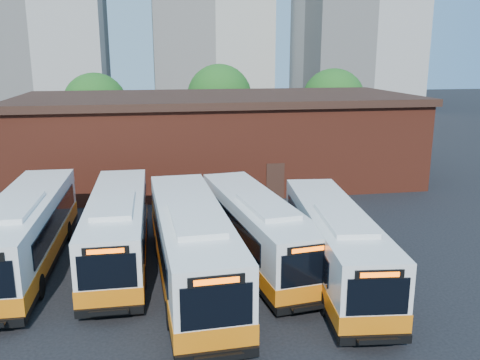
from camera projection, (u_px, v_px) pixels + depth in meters
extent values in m
plane|color=black|center=(285.00, 301.00, 19.74)|extent=(220.00, 220.00, 0.00)
cube|color=white|center=(26.00, 230.00, 22.55)|extent=(2.67, 11.82, 2.80)
cube|color=orange|center=(28.00, 247.00, 22.75)|extent=(2.72, 11.87, 0.69)
cube|color=black|center=(29.00, 257.00, 22.87)|extent=(2.71, 11.86, 0.25)
cube|color=black|center=(57.00, 220.00, 23.06)|extent=(0.18, 9.19, 1.03)
cube|color=white|center=(13.00, 207.00, 20.78)|extent=(1.76, 4.15, 0.22)
cylinder|color=black|center=(38.00, 287.00, 19.83)|extent=(0.33, 0.99, 0.98)
cylinder|color=black|center=(20.00, 233.00, 25.69)|extent=(0.33, 0.99, 0.98)
cylinder|color=black|center=(67.00, 231.00, 26.04)|extent=(0.33, 0.99, 0.98)
cube|color=white|center=(118.00, 226.00, 23.23)|extent=(2.46, 11.32, 2.69)
cube|color=orange|center=(119.00, 242.00, 23.42)|extent=(2.51, 11.37, 0.66)
cube|color=black|center=(120.00, 251.00, 23.53)|extent=(2.50, 11.36, 0.24)
cube|color=black|center=(107.00, 272.00, 17.73)|extent=(2.04, 0.07, 1.27)
cube|color=black|center=(106.00, 251.00, 17.53)|extent=(1.60, 0.06, 0.30)
cube|color=#FF5905|center=(105.00, 251.00, 17.50)|extent=(1.27, 0.03, 0.17)
cube|color=black|center=(110.00, 312.00, 18.04)|extent=(2.40, 0.14, 0.30)
cube|color=black|center=(109.00, 312.00, 17.81)|extent=(1.37, 0.37, 0.06)
cube|color=black|center=(108.00, 313.00, 17.63)|extent=(1.37, 0.04, 0.17)
cube|color=black|center=(91.00, 219.00, 23.33)|extent=(0.09, 8.82, 0.99)
cube|color=black|center=(145.00, 217.00, 23.73)|extent=(0.09, 8.82, 0.99)
cube|color=white|center=(114.00, 205.00, 21.53)|extent=(1.65, 3.97, 0.21)
cylinder|color=black|center=(87.00, 282.00, 20.28)|extent=(0.31, 0.94, 0.94)
cylinder|color=black|center=(142.00, 278.00, 20.63)|extent=(0.31, 0.94, 0.94)
cylinder|color=black|center=(102.00, 230.00, 26.23)|extent=(0.31, 0.94, 0.94)
cylinder|color=black|center=(144.00, 228.00, 26.58)|extent=(0.31, 0.94, 0.94)
cube|color=white|center=(191.00, 243.00, 20.83)|extent=(3.12, 12.21, 2.88)
cube|color=orange|center=(192.00, 262.00, 21.04)|extent=(3.17, 12.26, 0.71)
cube|color=black|center=(192.00, 273.00, 21.16)|extent=(3.16, 12.25, 0.25)
cube|color=black|center=(217.00, 307.00, 15.00)|extent=(2.19, 0.16, 1.36)
cube|color=black|center=(217.00, 281.00, 14.79)|extent=(1.72, 0.14, 0.32)
cube|color=#FF5905|center=(217.00, 281.00, 14.76)|extent=(1.36, 0.08, 0.18)
cube|color=black|center=(218.00, 356.00, 15.34)|extent=(2.58, 0.26, 0.32)
cube|color=black|center=(219.00, 358.00, 15.09)|extent=(1.48, 0.45, 0.06)
cube|color=black|center=(220.00, 359.00, 14.90)|extent=(1.46, 0.11, 0.18)
cube|color=black|center=(158.00, 236.00, 20.88)|extent=(0.48, 9.44, 1.06)
cube|color=black|center=(221.00, 231.00, 21.42)|extent=(0.48, 9.44, 1.06)
cube|color=white|center=(195.00, 219.00, 19.03)|extent=(1.94, 4.31, 0.22)
cylinder|color=black|center=(171.00, 315.00, 17.65)|extent=(0.37, 1.02, 1.01)
cylinder|color=black|center=(237.00, 308.00, 18.14)|extent=(0.37, 1.02, 1.01)
cylinder|color=black|center=(159.00, 246.00, 23.96)|extent=(0.37, 1.02, 1.01)
cylinder|color=black|center=(208.00, 242.00, 24.45)|extent=(0.37, 1.02, 1.01)
cube|color=white|center=(256.00, 227.00, 23.26)|extent=(3.74, 11.20, 2.61)
cube|color=orange|center=(256.00, 242.00, 23.44)|extent=(3.79, 11.25, 0.64)
cube|color=black|center=(256.00, 252.00, 23.55)|extent=(3.78, 11.24, 0.23)
cube|color=black|center=(307.00, 269.00, 18.08)|extent=(1.98, 0.31, 1.24)
cube|color=black|center=(308.00, 249.00, 17.89)|extent=(1.55, 0.26, 0.29)
cube|color=#FF5905|center=(308.00, 250.00, 17.86)|extent=(1.23, 0.18, 0.16)
cube|color=black|center=(306.00, 307.00, 18.38)|extent=(2.33, 0.43, 0.29)
cube|color=black|center=(309.00, 308.00, 18.17)|extent=(1.36, 0.52, 0.05)
cube|color=black|center=(311.00, 308.00, 18.00)|extent=(1.32, 0.21, 0.16)
cube|color=black|center=(229.00, 222.00, 23.19)|extent=(1.15, 8.51, 0.96)
cube|color=black|center=(278.00, 217.00, 23.88)|extent=(1.15, 8.51, 0.96)
cube|color=white|center=(267.00, 206.00, 21.65)|extent=(2.07, 4.02, 0.20)
cylinder|color=black|center=(257.00, 282.00, 20.35)|extent=(0.41, 0.95, 0.92)
cylinder|color=black|center=(305.00, 275.00, 20.96)|extent=(0.41, 0.95, 0.92)
cylinder|color=black|center=(218.00, 232.00, 25.95)|extent=(0.41, 0.95, 0.92)
cylinder|color=black|center=(257.00, 228.00, 26.56)|extent=(0.41, 0.95, 0.92)
cube|color=white|center=(334.00, 241.00, 21.45)|extent=(3.52, 11.30, 2.64)
cube|color=orange|center=(333.00, 258.00, 21.63)|extent=(3.57, 11.35, 0.65)
cube|color=black|center=(333.00, 268.00, 21.74)|extent=(3.56, 11.34, 0.23)
cube|color=black|center=(378.00, 297.00, 15.98)|extent=(2.00, 0.27, 1.25)
cube|color=black|center=(380.00, 274.00, 15.79)|extent=(1.57, 0.22, 0.30)
cube|color=#FF5905|center=(380.00, 275.00, 15.76)|extent=(1.24, 0.15, 0.17)
cube|color=black|center=(375.00, 340.00, 16.29)|extent=(2.36, 0.38, 0.30)
cube|color=black|center=(378.00, 341.00, 16.06)|extent=(1.37, 0.49, 0.06)
cube|color=black|center=(380.00, 342.00, 15.88)|extent=(1.34, 0.18, 0.17)
cube|color=black|center=(305.00, 233.00, 21.67)|extent=(0.96, 8.62, 0.97)
cube|color=black|center=(360.00, 232.00, 21.82)|extent=(0.96, 8.62, 0.97)
cube|color=white|center=(344.00, 220.00, 19.76)|extent=(2.01, 4.04, 0.20)
cylinder|color=black|center=(325.00, 303.00, 18.62)|extent=(0.39, 0.95, 0.93)
cylinder|color=black|center=(382.00, 301.00, 18.75)|extent=(0.39, 0.95, 0.93)
cylinder|color=black|center=(296.00, 243.00, 24.53)|extent=(0.39, 0.95, 0.93)
cylinder|color=black|center=(340.00, 242.00, 24.67)|extent=(0.39, 0.95, 0.93)
imported|color=black|center=(347.00, 300.00, 17.78)|extent=(0.59, 0.78, 1.93)
cube|color=maroon|center=(218.00, 140.00, 38.13)|extent=(28.00, 12.00, 6.00)
cube|color=black|center=(217.00, 98.00, 37.37)|extent=(28.60, 12.60, 0.50)
cube|color=black|center=(275.00, 181.00, 33.30)|extent=(1.20, 0.08, 2.40)
cylinder|color=#382314|center=(98.00, 140.00, 48.34)|extent=(0.36, 0.36, 2.70)
sphere|color=#1E5818|center=(95.00, 105.00, 47.54)|extent=(6.00, 6.00, 6.00)
cylinder|color=#382314|center=(220.00, 132.00, 52.21)|extent=(0.36, 0.36, 2.95)
sphere|color=#1E5818|center=(219.00, 97.00, 51.34)|extent=(6.56, 6.56, 6.56)
cylinder|color=#382314|center=(332.00, 135.00, 51.19)|extent=(0.36, 0.36, 2.81)
sphere|color=#1E5818|center=(333.00, 100.00, 50.35)|extent=(6.24, 6.24, 6.24)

